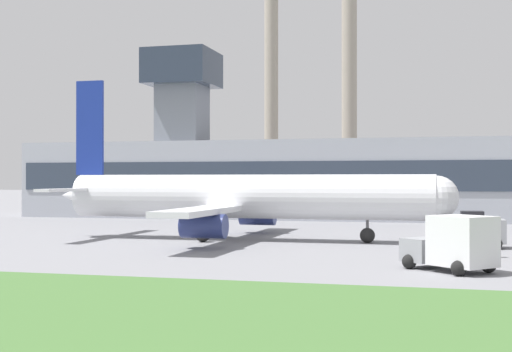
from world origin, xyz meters
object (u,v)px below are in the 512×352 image
(airplane, at_px, (241,198))
(baggage_truck, at_px, (453,245))
(pushback_tug, at_px, (472,231))
(ground_crew_person, at_px, (490,241))

(airplane, relative_size, baggage_truck, 6.27)
(pushback_tug, bearing_deg, ground_crew_person, -82.74)
(ground_crew_person, bearing_deg, pushback_tug, 97.26)
(baggage_truck, bearing_deg, ground_crew_person, 73.50)
(pushback_tug, relative_size, ground_crew_person, 2.18)
(pushback_tug, xyz_separation_m, ground_crew_person, (0.71, -5.56, -0.12))
(airplane, distance_m, pushback_tug, 15.65)
(pushback_tug, bearing_deg, airplane, 174.09)
(airplane, xyz_separation_m, ground_crew_person, (16.15, -7.16, -2.06))
(pushback_tug, distance_m, baggage_truck, 12.26)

